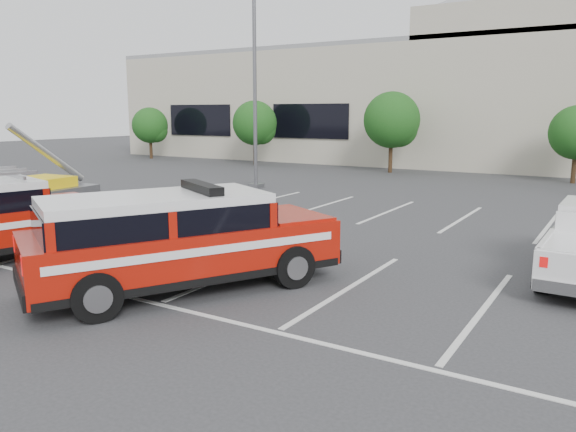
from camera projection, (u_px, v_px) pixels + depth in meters
name	position (u px, v px, depth m)	size (l,w,h in m)	color
ground	(245.00, 269.00, 13.14)	(120.00, 120.00, 0.00)	#313134
stall_markings	(332.00, 234.00, 16.92)	(23.00, 15.00, 0.01)	silver
convention_building	(515.00, 96.00, 38.90)	(60.00, 16.99, 13.20)	#BBB39E
tree_far_left	(151.00, 127.00, 43.96)	(2.77, 2.77, 3.99)	#3F2B19
tree_left	(256.00, 125.00, 38.78)	(3.07, 3.07, 4.42)	#3F2B19
tree_mid_left	(393.00, 122.00, 33.59)	(3.37, 3.37, 4.85)	#3F2B19
light_pole_left	(255.00, 78.00, 26.37)	(0.90, 0.60, 10.24)	#59595E
fire_chief_suv	(179.00, 247.00, 11.52)	(5.00, 6.54, 2.19)	#9A1207
utility_rig	(32.00, 202.00, 18.82)	(3.32, 4.07, 3.30)	#59595E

